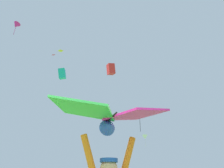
{
  "coord_description": "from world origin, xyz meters",
  "views": [
    {
      "loc": [
        0.39,
        -2.68,
        1.34
      ],
      "look_at": [
        0.27,
        1.89,
        3.6
      ],
      "focal_mm": 31.67,
      "sensor_mm": 36.0,
      "label": 1
    }
  ],
  "objects_px": {
    "distant_kite_teal_far_center": "(62,74)",
    "distant_kite_red_mid_left": "(53,55)",
    "held_stunt_kite": "(111,116)",
    "distant_kite_yellow_overhead_distant": "(61,51)",
    "distant_kite_red_high_right": "(111,69)",
    "distant_kite_white_high_left": "(145,137)",
    "distant_kite_magenta_low_right": "(16,25)",
    "distant_kite_black_mid_right": "(140,117)"
  },
  "relations": [
    {
      "from": "held_stunt_kite",
      "to": "distant_kite_yellow_overhead_distant",
      "type": "distance_m",
      "value": 24.44
    },
    {
      "from": "distant_kite_magenta_low_right",
      "to": "distant_kite_yellow_overhead_distant",
      "type": "bearing_deg",
      "value": 51.47
    },
    {
      "from": "distant_kite_teal_far_center",
      "to": "distant_kite_red_mid_left",
      "type": "height_order",
      "value": "distant_kite_red_mid_left"
    },
    {
      "from": "held_stunt_kite",
      "to": "distant_kite_yellow_overhead_distant",
      "type": "xyz_separation_m",
      "value": [
        -7.19,
        18.29,
        14.54
      ]
    },
    {
      "from": "distant_kite_magenta_low_right",
      "to": "distant_kite_red_high_right",
      "type": "distance_m",
      "value": 11.98
    },
    {
      "from": "distant_kite_red_high_right",
      "to": "distant_kite_red_mid_left",
      "type": "xyz_separation_m",
      "value": [
        -9.14,
        3.46,
        4.82
      ]
    },
    {
      "from": "distant_kite_teal_far_center",
      "to": "distant_kite_white_high_left",
      "type": "bearing_deg",
      "value": 43.11
    },
    {
      "from": "held_stunt_kite",
      "to": "distant_kite_yellow_overhead_distant",
      "type": "height_order",
      "value": "distant_kite_yellow_overhead_distant"
    },
    {
      "from": "distant_kite_red_mid_left",
      "to": "distant_kite_black_mid_right",
      "type": "bearing_deg",
      "value": 7.74
    },
    {
      "from": "distant_kite_teal_far_center",
      "to": "distant_kite_black_mid_right",
      "type": "distance_m",
      "value": 12.34
    },
    {
      "from": "held_stunt_kite",
      "to": "distant_kite_black_mid_right",
      "type": "height_order",
      "value": "distant_kite_black_mid_right"
    },
    {
      "from": "distant_kite_teal_far_center",
      "to": "distant_kite_white_high_left",
      "type": "distance_m",
      "value": 17.82
    },
    {
      "from": "distant_kite_black_mid_right",
      "to": "distant_kite_red_mid_left",
      "type": "height_order",
      "value": "distant_kite_red_mid_left"
    },
    {
      "from": "distant_kite_magenta_low_right",
      "to": "distant_kite_white_high_left",
      "type": "relative_size",
      "value": 0.83
    },
    {
      "from": "distant_kite_yellow_overhead_distant",
      "to": "distant_kite_red_high_right",
      "type": "relative_size",
      "value": 0.38
    },
    {
      "from": "distant_kite_black_mid_right",
      "to": "distant_kite_red_mid_left",
      "type": "relative_size",
      "value": 5.71
    },
    {
      "from": "distant_kite_red_high_right",
      "to": "distant_kite_red_mid_left",
      "type": "height_order",
      "value": "distant_kite_red_mid_left"
    },
    {
      "from": "distant_kite_yellow_overhead_distant",
      "to": "distant_kite_magenta_low_right",
      "type": "xyz_separation_m",
      "value": [
        -3.72,
        -4.67,
        0.08
      ]
    },
    {
      "from": "distant_kite_yellow_overhead_distant",
      "to": "distant_kite_red_high_right",
      "type": "bearing_deg",
      "value": 7.93
    },
    {
      "from": "distant_kite_red_high_right",
      "to": "held_stunt_kite",
      "type": "bearing_deg",
      "value": -88.21
    },
    {
      "from": "distant_kite_magenta_low_right",
      "to": "distant_kite_red_high_right",
      "type": "xyz_separation_m",
      "value": [
        10.31,
        5.59,
        -2.47
      ]
    },
    {
      "from": "distant_kite_white_high_left",
      "to": "held_stunt_kite",
      "type": "bearing_deg",
      "value": -98.77
    },
    {
      "from": "distant_kite_white_high_left",
      "to": "distant_kite_yellow_overhead_distant",
      "type": "bearing_deg",
      "value": -131.8
    },
    {
      "from": "held_stunt_kite",
      "to": "distant_kite_teal_far_center",
      "type": "xyz_separation_m",
      "value": [
        -7.26,
        20.43,
        12.25
      ]
    },
    {
      "from": "held_stunt_kite",
      "to": "distant_kite_red_mid_left",
      "type": "height_order",
      "value": "distant_kite_red_mid_left"
    },
    {
      "from": "held_stunt_kite",
      "to": "distant_kite_red_mid_left",
      "type": "relative_size",
      "value": 3.56
    },
    {
      "from": "distant_kite_magenta_low_right",
      "to": "distant_kite_black_mid_right",
      "type": "bearing_deg",
      "value": 37.26
    },
    {
      "from": "distant_kite_black_mid_right",
      "to": "distant_kite_white_high_left",
      "type": "bearing_deg",
      "value": 77.93
    },
    {
      "from": "distant_kite_yellow_overhead_distant",
      "to": "distant_kite_red_high_right",
      "type": "xyz_separation_m",
      "value": [
        6.59,
        0.92,
        -2.39
      ]
    },
    {
      "from": "distant_kite_magenta_low_right",
      "to": "distant_kite_red_high_right",
      "type": "relative_size",
      "value": 1.05
    },
    {
      "from": "distant_kite_white_high_left",
      "to": "distant_kite_red_mid_left",
      "type": "bearing_deg",
      "value": -148.02
    },
    {
      "from": "held_stunt_kite",
      "to": "distant_kite_magenta_low_right",
      "type": "distance_m",
      "value": 22.76
    },
    {
      "from": "held_stunt_kite",
      "to": "distant_kite_teal_far_center",
      "type": "distance_m",
      "value": 24.9
    },
    {
      "from": "distant_kite_red_mid_left",
      "to": "distant_kite_magenta_low_right",
      "type": "bearing_deg",
      "value": -97.34
    },
    {
      "from": "distant_kite_red_high_right",
      "to": "distant_kite_magenta_low_right",
      "type": "bearing_deg",
      "value": -151.52
    },
    {
      "from": "distant_kite_black_mid_right",
      "to": "distant_kite_red_high_right",
      "type": "bearing_deg",
      "value": -126.88
    },
    {
      "from": "distant_kite_red_high_right",
      "to": "distant_kite_white_high_left",
      "type": "bearing_deg",
      "value": 66.4
    },
    {
      "from": "distant_kite_black_mid_right",
      "to": "distant_kite_magenta_low_right",
      "type": "bearing_deg",
      "value": -142.74
    },
    {
      "from": "distant_kite_teal_far_center",
      "to": "distant_kite_red_high_right",
      "type": "height_order",
      "value": "distant_kite_teal_far_center"
    },
    {
      "from": "distant_kite_white_high_left",
      "to": "distant_kite_red_high_right",
      "type": "xyz_separation_m",
      "value": [
        -5.51,
        -12.61,
        6.18
      ]
    },
    {
      "from": "distant_kite_red_mid_left",
      "to": "distant_kite_teal_far_center",
      "type": "bearing_deg",
      "value": -42.14
    },
    {
      "from": "distant_kite_teal_far_center",
      "to": "distant_kite_red_mid_left",
      "type": "xyz_separation_m",
      "value": [
        -2.48,
        2.25,
        4.71
      ]
    }
  ]
}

